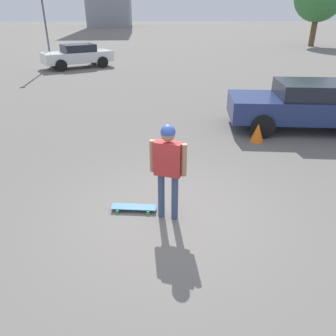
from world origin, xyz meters
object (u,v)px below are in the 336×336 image
skateboard (134,207)px  car_parked_near (307,105)px  car_parked_far (78,55)px  person (168,161)px  traffic_cone (258,133)px

skateboard → car_parked_near: size_ratio=0.18×
car_parked_near → skateboard: bearing=47.5°
car_parked_near → car_parked_far: bearing=-46.2°
skateboard → car_parked_far: bearing=-69.0°
person → car_parked_far: bearing=126.3°
traffic_cone → skateboard: bearing=44.4°
skateboard → car_parked_far: car_parked_far is taller
car_parked_far → traffic_cone: car_parked_far is taller
car_parked_near → car_parked_far: car_parked_near is taller
skateboard → traffic_cone: bearing=-127.7°
car_parked_near → traffic_cone: (1.87, 1.02, -0.52)m
car_parked_far → person: bearing=77.0°
person → skateboard: 1.29m
skateboard → car_parked_near: (-5.38, -4.46, 0.73)m
car_parked_near → person: bearing=52.8°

